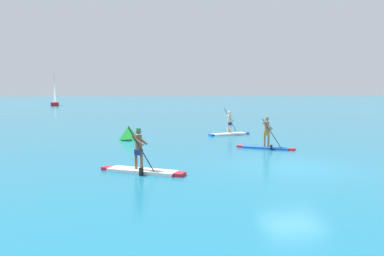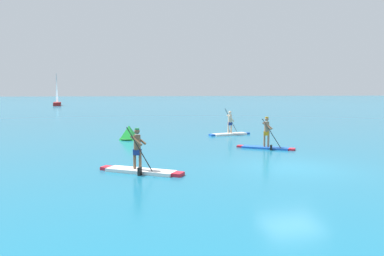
% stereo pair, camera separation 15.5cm
% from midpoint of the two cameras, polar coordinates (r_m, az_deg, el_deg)
% --- Properties ---
extents(ground, '(440.00, 440.00, 0.00)m').
position_cam_midpoint_polar(ground, '(15.97, 14.83, -5.75)').
color(ground, '#196B8C').
extents(paddleboarder_near_left, '(3.14, 2.24, 1.80)m').
position_cam_midpoint_polar(paddleboarder_near_left, '(14.51, -7.93, -5.55)').
color(paddleboarder_near_left, white).
rests_on(paddleboarder_near_left, ground).
extents(paddleboarder_mid_center, '(2.80, 2.12, 1.77)m').
position_cam_midpoint_polar(paddleboarder_mid_center, '(20.69, 10.96, -2.04)').
color(paddleboarder_mid_center, blue).
rests_on(paddleboarder_mid_center, ground).
extents(paddleboarder_far_right, '(3.15, 1.32, 1.88)m').
position_cam_midpoint_polar(paddleboarder_far_right, '(26.80, 5.50, -0.37)').
color(paddleboarder_far_right, white).
rests_on(paddleboarder_far_right, ground).
extents(race_marker_buoy, '(1.31, 1.31, 0.92)m').
position_cam_midpoint_polar(race_marker_buoy, '(24.33, -9.73, -0.85)').
color(race_marker_buoy, green).
rests_on(race_marker_buoy, ground).
extents(sailboat_left_horizon, '(2.07, 5.22, 6.83)m').
position_cam_midpoint_polar(sailboat_left_horizon, '(85.76, -20.10, 3.75)').
color(sailboat_left_horizon, '#A51E1E').
rests_on(sailboat_left_horizon, ground).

